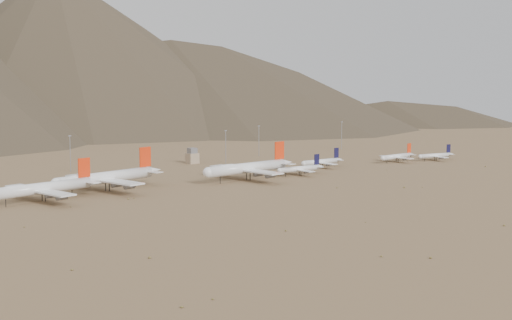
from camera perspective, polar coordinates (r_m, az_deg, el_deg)
ground at (r=434.95m, az=-0.03°, el=-2.08°), size 3000.00×3000.00×0.00m
widebody_west at (r=395.69m, az=-16.76°, el=-2.17°), size 70.35×55.10×21.12m
widebody_centre at (r=422.51m, az=-11.92°, el=-1.37°), size 78.32×61.50×23.59m
widebody_east at (r=458.57m, az=-0.70°, el=-0.62°), size 77.65×60.14×23.10m
narrowbody_a at (r=483.51m, az=3.58°, el=-0.70°), size 40.38×28.87×13.32m
narrowbody_b at (r=523.79m, az=5.31°, el=-0.13°), size 41.58×29.76×13.71m
narrowbody_c at (r=567.48m, az=11.26°, el=0.29°), size 41.64×30.01×13.74m
narrowbody_d at (r=585.47m, az=14.20°, el=0.36°), size 36.94×26.86×12.24m
control_tower at (r=549.15m, az=-5.12°, el=0.27°), size 8.00×8.00×12.00m
mast_west at (r=514.81m, az=-14.64°, el=0.65°), size 2.00×0.60×25.70m
mast_centre at (r=547.15m, az=-2.44°, el=1.20°), size 2.00×0.60×25.70m
mast_east at (r=599.49m, az=0.23°, el=1.68°), size 2.00×0.60×25.70m
mast_far_east at (r=658.35m, az=6.86°, el=2.08°), size 2.00×0.60×25.70m
desert_scrub at (r=343.75m, az=8.84°, el=-4.43°), size 414.61×182.73×0.92m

